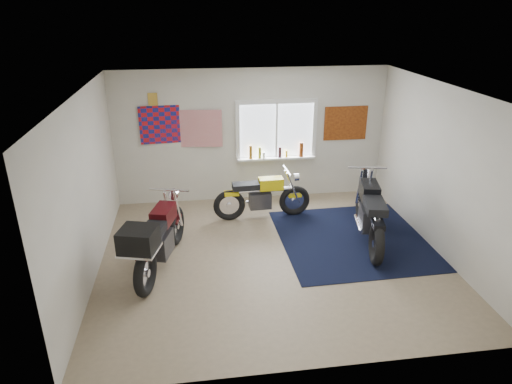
{
  "coord_description": "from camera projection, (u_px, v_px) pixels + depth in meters",
  "views": [
    {
      "loc": [
        -1.17,
        -6.38,
        3.86
      ],
      "look_at": [
        -0.21,
        0.4,
        1.0
      ],
      "focal_mm": 32.0,
      "sensor_mm": 36.0,
      "label": 1
    }
  ],
  "objects": [
    {
      "name": "flag_display",
      "position": [
        153.0,
        99.0,
        8.66
      ],
      "size": [
        1.6,
        0.1,
        1.17
      ],
      "color": "red",
      "rests_on": "room_shell"
    },
    {
      "name": "yellow_triumph",
      "position": [
        262.0,
        197.0,
        8.69
      ],
      "size": [
        1.88,
        0.56,
        0.95
      ],
      "rotation": [
        0.0,
        0.0,
        0.04
      ],
      "color": "black",
      "rests_on": "ground"
    },
    {
      "name": "room_shell",
      "position": [
        274.0,
        162.0,
        6.84
      ],
      "size": [
        5.5,
        5.5,
        5.5
      ],
      "color": "white",
      "rests_on": "ground"
    },
    {
      "name": "maroon_tourer",
      "position": [
        157.0,
        239.0,
        6.83
      ],
      "size": [
        0.98,
        2.16,
        1.1
      ],
      "rotation": [
        0.0,
        0.0,
        1.3
      ],
      "color": "black",
      "rests_on": "ground"
    },
    {
      "name": "ground",
      "position": [
        272.0,
        257.0,
        7.47
      ],
      "size": [
        5.5,
        5.5,
        0.0
      ],
      "primitive_type": "plane",
      "color": "#9E896B",
      "rests_on": "ground"
    },
    {
      "name": "navy_rug",
      "position": [
        352.0,
        239.0,
        8.03
      ],
      "size": [
        2.55,
        2.65,
        0.01
      ],
      "primitive_type": "cube",
      "rotation": [
        0.0,
        0.0,
        0.02
      ],
      "color": "black",
      "rests_on": "ground"
    },
    {
      "name": "window_assembly",
      "position": [
        276.0,
        134.0,
        9.26
      ],
      "size": [
        1.66,
        0.17,
        1.26
      ],
      "color": "white",
      "rests_on": "room_shell"
    },
    {
      "name": "black_chrome_bike",
      "position": [
        369.0,
        214.0,
        7.81
      ],
      "size": [
        0.76,
        2.24,
        1.16
      ],
      "rotation": [
        0.0,
        0.0,
        1.36
      ],
      "color": "black",
      "rests_on": "navy_rug"
    },
    {
      "name": "triumph_poster",
      "position": [
        346.0,
        123.0,
        9.39
      ],
      "size": [
        0.9,
        0.03,
        0.7
      ],
      "primitive_type": "cube",
      "color": "#A54C14",
      "rests_on": "room_shell"
    },
    {
      "name": "oil_bottles",
      "position": [
        278.0,
        152.0,
        9.33
      ],
      "size": [
        1.13,
        0.09,
        0.3
      ],
      "color": "brown",
      "rests_on": "window_assembly"
    }
  ]
}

